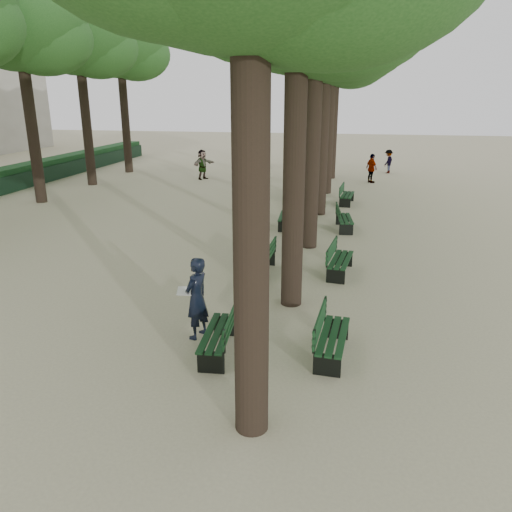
# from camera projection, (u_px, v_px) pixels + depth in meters

# --- Properties ---
(ground) EXTENTS (120.00, 120.00, 0.00)m
(ground) POSITION_uv_depth(u_px,v_px,m) (199.00, 356.00, 10.04)
(ground) COLOR #B3AD88
(ground) RESTS_ON ground
(tree_central_2) EXTENTS (6.00, 6.00, 9.95)m
(tree_central_2) POSITION_uv_depth(u_px,v_px,m) (317.00, 2.00, 14.87)
(tree_central_2) COLOR #33261C
(tree_central_2) RESTS_ON ground
(tree_central_3) EXTENTS (6.00, 6.00, 9.95)m
(tree_central_3) POSITION_uv_depth(u_px,v_px,m) (327.00, 24.00, 19.54)
(tree_central_3) COLOR #33261C
(tree_central_3) RESTS_ON ground
(tree_central_4) EXTENTS (6.00, 6.00, 9.95)m
(tree_central_4) POSITION_uv_depth(u_px,v_px,m) (333.00, 37.00, 24.20)
(tree_central_4) COLOR #33261C
(tree_central_4) RESTS_ON ground
(tree_central_5) EXTENTS (6.00, 6.00, 9.95)m
(tree_central_5) POSITION_uv_depth(u_px,v_px,m) (337.00, 46.00, 28.87)
(tree_central_5) COLOR #33261C
(tree_central_5) RESTS_ON ground
(tree_far_3) EXTENTS (6.00, 6.00, 10.45)m
(tree_far_3) POSITION_uv_depth(u_px,v_px,m) (17.00, 19.00, 21.82)
(tree_far_3) COLOR #33261C
(tree_far_3) RESTS_ON ground
(tree_far_4) EXTENTS (6.00, 6.00, 10.45)m
(tree_far_4) POSITION_uv_depth(u_px,v_px,m) (77.00, 32.00, 26.49)
(tree_far_4) COLOR #33261C
(tree_far_4) RESTS_ON ground
(tree_far_5) EXTENTS (6.00, 6.00, 10.45)m
(tree_far_5) POSITION_uv_depth(u_px,v_px,m) (119.00, 41.00, 31.16)
(tree_far_5) COLOR #33261C
(tree_far_5) RESTS_ON ground
(bench_left_0) EXTENTS (0.69, 1.84, 0.92)m
(bench_left_0) POSITION_uv_depth(u_px,v_px,m) (219.00, 341.00, 10.09)
(bench_left_0) COLOR black
(bench_left_0) RESTS_ON ground
(bench_left_1) EXTENTS (0.62, 1.81, 0.92)m
(bench_left_1) POSITION_uv_depth(u_px,v_px,m) (261.00, 265.00, 14.58)
(bench_left_1) COLOR black
(bench_left_1) RESTS_ON ground
(bench_left_2) EXTENTS (0.68, 1.83, 0.92)m
(bench_left_2) POSITION_uv_depth(u_px,v_px,m) (286.00, 220.00, 19.68)
(bench_left_2) COLOR black
(bench_left_2) RESTS_ON ground
(bench_left_3) EXTENTS (0.67, 1.83, 0.92)m
(bench_left_3) POSITION_uv_depth(u_px,v_px,m) (301.00, 195.00, 24.70)
(bench_left_3) COLOR black
(bench_left_3) RESTS_ON ground
(bench_right_0) EXTENTS (0.69, 1.83, 0.92)m
(bench_right_0) POSITION_uv_depth(u_px,v_px,m) (332.00, 344.00, 9.98)
(bench_right_0) COLOR black
(bench_right_0) RESTS_ON ground
(bench_right_1) EXTENTS (0.78, 1.85, 0.92)m
(bench_right_1) POSITION_uv_depth(u_px,v_px,m) (340.00, 265.00, 14.52)
(bench_right_1) COLOR black
(bench_right_1) RESTS_ON ground
(bench_right_2) EXTENTS (0.78, 1.85, 0.92)m
(bench_right_2) POSITION_uv_depth(u_px,v_px,m) (344.00, 223.00, 19.30)
(bench_right_2) COLOR black
(bench_right_2) RESTS_ON ground
(bench_right_3) EXTENTS (0.73, 1.84, 0.92)m
(bench_right_3) POSITION_uv_depth(u_px,v_px,m) (347.00, 198.00, 23.80)
(bench_right_3) COLOR black
(bench_right_3) RESTS_ON ground
(man_with_map) EXTENTS (0.73, 0.80, 1.81)m
(man_with_map) POSITION_uv_depth(u_px,v_px,m) (197.00, 298.00, 10.57)
(man_with_map) COLOR black
(man_with_map) RESTS_ON ground
(pedestrian_e) EXTENTS (1.09, 1.66, 1.81)m
(pedestrian_e) POSITION_uv_depth(u_px,v_px,m) (203.00, 164.00, 30.57)
(pedestrian_e) COLOR #262628
(pedestrian_e) RESTS_ON ground
(pedestrian_b) EXTENTS (0.68, 1.03, 1.54)m
(pedestrian_b) POSITION_uv_depth(u_px,v_px,m) (388.00, 161.00, 32.98)
(pedestrian_b) COLOR #262628
(pedestrian_b) RESTS_ON ground
(pedestrian_a) EXTENTS (0.74, 0.93, 1.79)m
(pedestrian_a) POSITION_uv_depth(u_px,v_px,m) (265.00, 155.00, 35.45)
(pedestrian_a) COLOR #262628
(pedestrian_a) RESTS_ON ground
(pedestrian_c) EXTENTS (0.82, 1.02, 1.70)m
(pedestrian_c) POSITION_uv_depth(u_px,v_px,m) (372.00, 168.00, 29.32)
(pedestrian_c) COLOR #262628
(pedestrian_c) RESTS_ON ground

